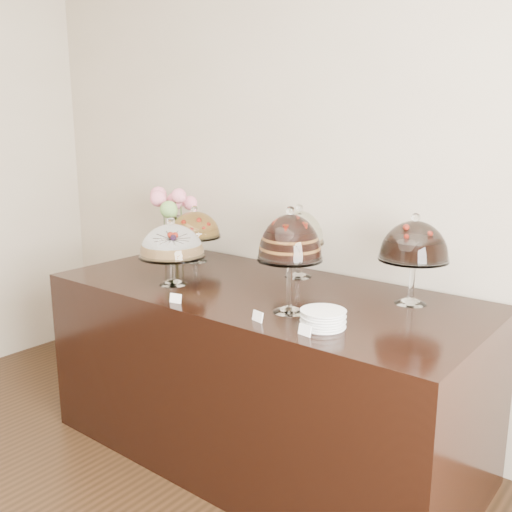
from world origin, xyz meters
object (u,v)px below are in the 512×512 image
Objects in this scene: cake_stand_fruit_tart at (195,227)px; plate_stack at (323,319)px; cake_stand_cheesecake at (299,230)px; display_counter at (262,372)px; cake_stand_dark_choco at (414,244)px; flower_vase at (171,212)px; cake_stand_sugar_sponge at (172,244)px; cake_stand_choco_layer at (290,241)px.

plate_stack is (1.23, -0.52, -0.17)m from cake_stand_fruit_tart.
cake_stand_cheesecake is 1.17× the size of cake_stand_fruit_tart.
cake_stand_dark_choco is at bearing 19.47° from display_counter.
flower_vase reaches higher than cake_stand_cheesecake.
flower_vase is (-0.95, -0.03, 0.02)m from cake_stand_cheesecake.
flower_vase is 1.60m from plate_stack.
cake_stand_sugar_sponge reaches higher than display_counter.
flower_vase is (-1.26, 0.49, -0.04)m from cake_stand_choco_layer.
cake_stand_sugar_sponge is (-0.42, -0.21, 0.66)m from display_counter.
display_counter is 0.77m from cake_stand_cheesecake.
cake_stand_choco_layer reaches higher than cake_stand_dark_choco.
plate_stack is at bearing -21.05° from flower_vase.
display_counter is 5.16× the size of flower_vase.
cake_stand_cheesecake is (0.42, 0.53, 0.04)m from cake_stand_sugar_sponge.
display_counter is 0.78m from plate_stack.
plate_stack is (0.54, -0.29, 0.49)m from display_counter.
cake_stand_dark_choco is 1.24× the size of cake_stand_fruit_tart.
display_counter is 1.03m from cake_stand_dark_choco.
plate_stack is (0.96, -0.08, -0.18)m from cake_stand_sugar_sponge.
cake_stand_sugar_sponge is 0.82× the size of flower_vase.
cake_stand_cheesecake is 2.19× the size of plate_stack.
cake_stand_dark_choco is 2.31× the size of plate_stack.
cake_stand_dark_choco is at bearing 50.38° from cake_stand_choco_layer.
cake_stand_choco_layer is at bearing -33.64° from display_counter.
cake_stand_cheesecake is 0.93× the size of flower_vase.
cake_stand_cheesecake is 0.68m from cake_stand_dark_choco.
cake_stand_sugar_sponge is at bearing -157.73° from cake_stand_dark_choco.
cake_stand_cheesecake reaches higher than plate_stack.
cake_stand_cheesecake reaches higher than cake_stand_sugar_sponge.
flower_vase is at bearing 178.55° from cake_stand_dark_choco.
flower_vase reaches higher than cake_stand_sugar_sponge.
cake_stand_choco_layer is at bearing -129.62° from cake_stand_dark_choco.
cake_stand_cheesecake is 0.95m from flower_vase.
cake_stand_fruit_tart is at bearing 121.28° from cake_stand_sugar_sponge.
cake_stand_sugar_sponge is at bearing -58.72° from cake_stand_fruit_tart.
cake_stand_choco_layer reaches higher than cake_stand_cheesecake.
cake_stand_dark_choco is at bearing -6.21° from cake_stand_cheesecake.
cake_stand_dark_choco is 0.60m from plate_stack.
flower_vase is at bearing 136.78° from cake_stand_sugar_sponge.
cake_stand_dark_choco is (0.68, -0.07, 0.02)m from cake_stand_cheesecake.
plate_stack is at bearing -4.62° from cake_stand_sugar_sponge.
cake_stand_dark_choco is at bearing 0.31° from cake_stand_fruit_tart.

